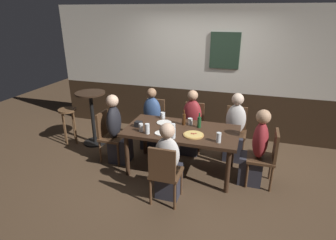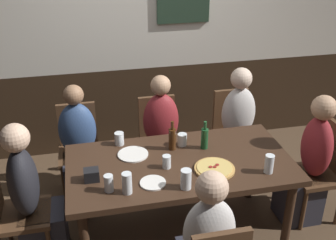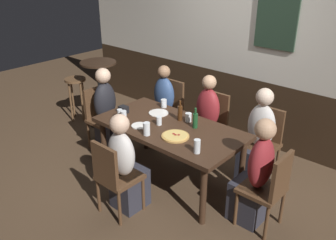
# 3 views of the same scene
# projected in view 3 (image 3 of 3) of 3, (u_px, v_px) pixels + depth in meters

# --- Properties ---
(ground_plane) EXTENTS (12.00, 12.00, 0.00)m
(ground_plane) POSITION_uv_depth(u_px,v_px,m) (170.00, 179.00, 4.52)
(ground_plane) COLOR #4C3826
(wall_back) EXTENTS (6.40, 0.13, 2.60)m
(wall_back) POSITION_uv_depth(u_px,v_px,m) (247.00, 52.00, 5.09)
(wall_back) COLOR #332316
(wall_back) RESTS_ON ground_plane
(dining_table) EXTENTS (1.77, 0.92, 0.74)m
(dining_table) POSITION_uv_depth(u_px,v_px,m) (170.00, 132.00, 4.24)
(dining_table) COLOR #382316
(dining_table) RESTS_ON ground_plane
(chair_mid_far) EXTENTS (0.40, 0.40, 0.88)m
(chair_mid_far) POSITION_uv_depth(u_px,v_px,m) (212.00, 121.00, 4.90)
(chair_mid_far) COLOR #513521
(chair_mid_far) RESTS_ON ground_plane
(chair_head_east) EXTENTS (0.40, 0.40, 0.88)m
(chair_head_east) POSITION_uv_depth(u_px,v_px,m) (269.00, 187.00, 3.53)
(chair_head_east) COLOR #513521
(chair_head_east) RESTS_ON ground_plane
(chair_head_west) EXTENTS (0.40, 0.40, 0.88)m
(chair_head_west) POSITION_uv_depth(u_px,v_px,m) (101.00, 115.00, 5.09)
(chair_head_west) COLOR #513521
(chair_head_west) RESTS_ON ground_plane
(chair_mid_near) EXTENTS (0.40, 0.40, 0.88)m
(chair_mid_near) POSITION_uv_depth(u_px,v_px,m) (114.00, 175.00, 3.72)
(chair_mid_near) COLOR #513521
(chair_mid_near) RESTS_ON ground_plane
(chair_right_far) EXTENTS (0.40, 0.40, 0.88)m
(chair_right_far) POSITION_uv_depth(u_px,v_px,m) (264.00, 139.00, 4.43)
(chair_right_far) COLOR #513521
(chair_right_far) RESTS_ON ground_plane
(chair_left_far) EXTENTS (0.40, 0.40, 0.88)m
(chair_left_far) POSITION_uv_depth(u_px,v_px,m) (169.00, 107.00, 5.37)
(chair_left_far) COLOR #513521
(chair_left_far) RESTS_ON ground_plane
(person_mid_far) EXTENTS (0.34, 0.37, 1.18)m
(person_mid_far) POSITION_uv_depth(u_px,v_px,m) (205.00, 125.00, 4.79)
(person_mid_far) COLOR #2D2D38
(person_mid_far) RESTS_ON ground_plane
(person_head_east) EXTENTS (0.37, 0.34, 1.19)m
(person_head_east) POSITION_uv_depth(u_px,v_px,m) (255.00, 180.00, 3.62)
(person_head_east) COLOR #2D2D38
(person_head_east) RESTS_ON ground_plane
(person_head_west) EXTENTS (0.37, 0.34, 1.20)m
(person_head_west) POSITION_uv_depth(u_px,v_px,m) (108.00, 117.00, 4.99)
(person_head_west) COLOR #2D2D38
(person_head_west) RESTS_ON ground_plane
(person_mid_near) EXTENTS (0.34, 0.37, 1.14)m
(person_mid_near) POSITION_uv_depth(u_px,v_px,m) (126.00, 170.00, 3.83)
(person_mid_near) COLOR #2D2D38
(person_mid_near) RESTS_ON ground_plane
(person_right_far) EXTENTS (0.34, 0.37, 1.19)m
(person_right_far) POSITION_uv_depth(u_px,v_px,m) (258.00, 143.00, 4.32)
(person_right_far) COLOR #2D2D38
(person_right_far) RESTS_ON ground_plane
(person_left_far) EXTENTS (0.34, 0.37, 1.15)m
(person_left_far) POSITION_uv_depth(u_px,v_px,m) (162.00, 111.00, 5.26)
(person_left_far) COLOR #2D2D38
(person_left_far) RESTS_ON ground_plane
(pizza) EXTENTS (0.31, 0.31, 0.03)m
(pizza) POSITION_uv_depth(u_px,v_px,m) (175.00, 136.00, 3.95)
(pizza) COLOR tan
(pizza) RESTS_ON dining_table
(tumbler_short) EXTENTS (0.07, 0.07, 0.13)m
(tumbler_short) POSITION_uv_depth(u_px,v_px,m) (120.00, 115.00, 4.36)
(tumbler_short) COLOR silver
(tumbler_short) RESTS_ON dining_table
(pint_glass_pale) EXTENTS (0.08, 0.08, 0.15)m
(pint_glass_pale) POSITION_uv_depth(u_px,v_px,m) (147.00, 130.00, 3.98)
(pint_glass_pale) COLOR silver
(pint_glass_pale) RESTS_ON dining_table
(beer_glass_half) EXTENTS (0.07, 0.07, 0.16)m
(beer_glass_half) POSITION_uv_depth(u_px,v_px,m) (124.00, 118.00, 4.25)
(beer_glass_half) COLOR silver
(beer_glass_half) RESTS_ON dining_table
(pint_glass_amber) EXTENTS (0.07, 0.07, 0.10)m
(pint_glass_amber) POSITION_uv_depth(u_px,v_px,m) (159.00, 121.00, 4.22)
(pint_glass_amber) COLOR silver
(pint_glass_amber) RESTS_ON dining_table
(highball_clear) EXTENTS (0.08, 0.08, 0.10)m
(highball_clear) POSITION_uv_depth(u_px,v_px,m) (188.00, 118.00, 4.31)
(highball_clear) COLOR silver
(highball_clear) RESTS_ON dining_table
(beer_glass_tall) EXTENTS (0.07, 0.07, 0.15)m
(beer_glass_tall) POSITION_uv_depth(u_px,v_px,m) (197.00, 147.00, 3.62)
(beer_glass_tall) COLOR silver
(beer_glass_tall) RESTS_ON dining_table
(pint_glass_stout) EXTENTS (0.08, 0.08, 0.11)m
(pint_glass_stout) POSITION_uv_depth(u_px,v_px,m) (164.00, 104.00, 4.70)
(pint_glass_stout) COLOR silver
(pint_glass_stout) RESTS_ON dining_table
(beer_bottle_green) EXTENTS (0.06, 0.06, 0.25)m
(beer_bottle_green) POSITION_uv_depth(u_px,v_px,m) (195.00, 120.00, 4.13)
(beer_bottle_green) COLOR #194723
(beer_bottle_green) RESTS_ON dining_table
(beer_bottle_brown) EXTENTS (0.06, 0.06, 0.25)m
(beer_bottle_brown) POSITION_uv_depth(u_px,v_px,m) (180.00, 113.00, 4.31)
(beer_bottle_brown) COLOR #42230F
(beer_bottle_brown) RESTS_ON dining_table
(plate_white_large) EXTENTS (0.25, 0.25, 0.01)m
(plate_white_large) POSITION_uv_depth(u_px,v_px,m) (159.00, 113.00, 4.54)
(plate_white_large) COLOR white
(plate_white_large) RESTS_ON dining_table
(plate_white_small) EXTENTS (0.19, 0.19, 0.01)m
(plate_white_small) POSITION_uv_depth(u_px,v_px,m) (139.00, 126.00, 4.20)
(plate_white_small) COLOR white
(plate_white_small) RESTS_ON dining_table
(condiment_caddy) EXTENTS (0.11, 0.09, 0.09)m
(condiment_caddy) POSITION_uv_depth(u_px,v_px,m) (124.00, 110.00, 4.54)
(condiment_caddy) COLOR black
(condiment_caddy) RESTS_ON dining_table
(side_bar_table) EXTENTS (0.56, 0.56, 1.05)m
(side_bar_table) POSITION_uv_depth(u_px,v_px,m) (100.00, 88.00, 5.74)
(side_bar_table) COLOR black
(side_bar_table) RESTS_ON ground_plane
(bar_stool) EXTENTS (0.34, 0.34, 0.72)m
(bar_stool) POSITION_uv_depth(u_px,v_px,m) (76.00, 87.00, 5.93)
(bar_stool) COLOR brown
(bar_stool) RESTS_ON ground_plane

